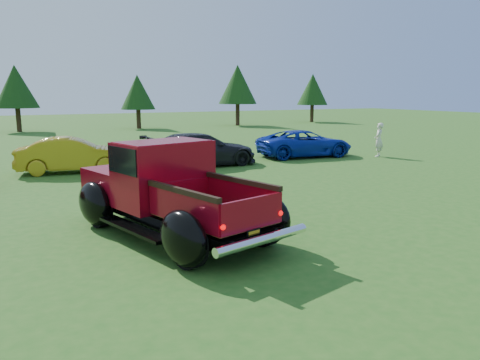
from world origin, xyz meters
The scene contains 10 objects.
ground centered at (0.00, 0.00, 0.00)m, with size 120.00×120.00×0.00m, color #255819.
tree_mid_left centered at (-3.00, 31.00, 3.38)m, with size 3.20×3.20×5.00m.
tree_mid_right centered at (6.00, 30.00, 2.97)m, with size 2.82×2.82×4.40m.
tree_east centered at (15.00, 29.50, 3.66)m, with size 3.46×3.46×5.40m.
tree_far_east centered at (24.00, 30.50, 3.25)m, with size 3.07×3.07×4.80m.
pickup_truck centered at (-1.53, 0.86, 0.93)m, with size 3.52×5.59×1.96m.
show_car_yellow centered at (-2.12, 9.73, 0.66)m, with size 1.39×4.00×1.32m, color #AB8C16.
show_car_grey centered at (2.72, 8.92, 0.67)m, with size 1.88×4.63×1.34m, color black.
show_car_blue centered at (8.12, 9.32, 0.62)m, with size 2.05×4.45×1.24m, color #0E269D.
spectator centered at (11.14, 7.70, 0.79)m, with size 0.57×0.38×1.57m, color beige.
Camera 1 is at (-4.60, -8.54, 2.95)m, focal length 35.00 mm.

